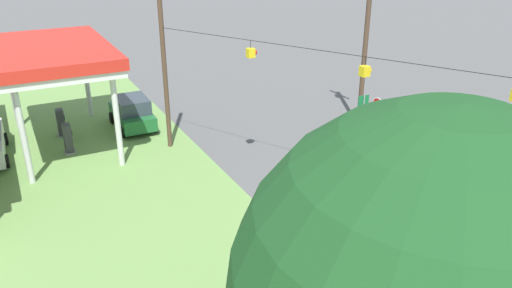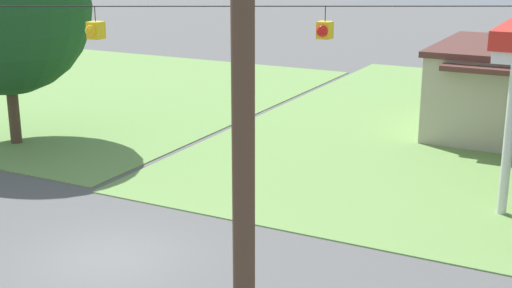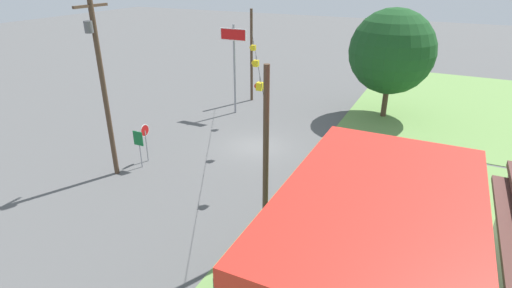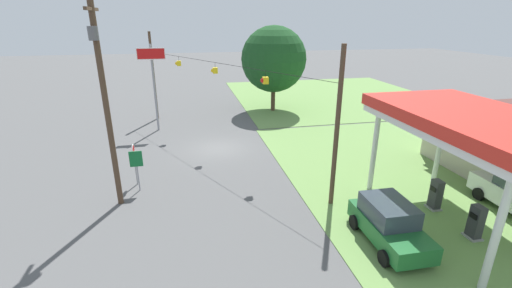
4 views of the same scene
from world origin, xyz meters
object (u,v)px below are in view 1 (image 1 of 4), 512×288
object	(u,v)px
gas_station_canopy	(52,55)
car_at_pumps_front	(132,112)
stop_sign_roadside	(377,110)
fuel_pump_far	(61,124)
fuel_pump_near	(68,140)
route_sign	(363,107)
utility_pole_main	(366,28)

from	to	relation	value
gas_station_canopy	car_at_pumps_front	distance (m)	5.61
stop_sign_roadside	fuel_pump_far	bearing A→B (deg)	-119.46
fuel_pump_near	stop_sign_roadside	size ratio (longest dim) A/B	0.65
gas_station_canopy	stop_sign_roadside	distance (m)	17.18
fuel_pump_far	gas_station_canopy	bearing A→B (deg)	179.93
stop_sign_roadside	route_sign	distance (m)	0.91
utility_pole_main	gas_station_canopy	bearing A→B (deg)	72.02
fuel_pump_far	utility_pole_main	world-z (taller)	utility_pole_main
car_at_pumps_front	stop_sign_roadside	bearing A→B (deg)	-124.76
fuel_pump_far	stop_sign_roadside	xyz separation A→B (m)	(-8.60, -15.23, 1.05)
fuel_pump_far	route_sign	world-z (taller)	route_sign
stop_sign_roadside	car_at_pumps_front	bearing A→B (deg)	-125.46
utility_pole_main	stop_sign_roadside	bearing A→B (deg)	164.49
fuel_pump_far	route_sign	bearing A→B (deg)	-117.23
gas_station_canopy	fuel_pump_near	world-z (taller)	gas_station_canopy
fuel_pump_near	stop_sign_roadside	xyz separation A→B (m)	(-6.04, -15.23, 1.05)
stop_sign_roadside	utility_pole_main	size ratio (longest dim) A/B	0.24
car_at_pumps_front	route_sign	bearing A→B (deg)	-122.22
fuel_pump_far	stop_sign_roadside	size ratio (longest dim) A/B	0.65
car_at_pumps_front	utility_pole_main	world-z (taller)	utility_pole_main
stop_sign_roadside	route_sign	size ratio (longest dim) A/B	1.04
stop_sign_roadside	route_sign	xyz separation A→B (m)	(0.88, 0.22, -0.10)
gas_station_canopy	route_sign	bearing A→B (deg)	-113.24
gas_station_canopy	car_at_pumps_front	world-z (taller)	gas_station_canopy
car_at_pumps_front	stop_sign_roadside	world-z (taller)	stop_sign_roadside
gas_station_canopy	utility_pole_main	size ratio (longest dim) A/B	0.90
car_at_pumps_front	route_sign	size ratio (longest dim) A/B	1.75
gas_station_canopy	utility_pole_main	distance (m)	16.67
utility_pole_main	car_at_pumps_front	bearing A→B (deg)	63.74
fuel_pump_near	gas_station_canopy	bearing A→B (deg)	0.07
gas_station_canopy	stop_sign_roadside	world-z (taller)	gas_station_canopy
gas_station_canopy	stop_sign_roadside	size ratio (longest dim) A/B	3.74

